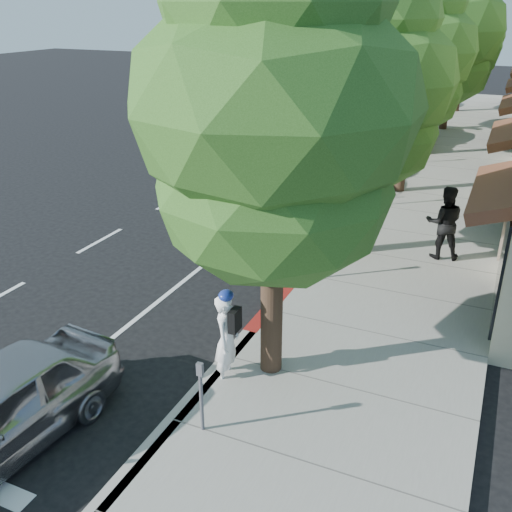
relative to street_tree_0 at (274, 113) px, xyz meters
The scene contains 17 objects.
ground 5.32m from the street_tree_0, 114.23° to the left, with size 120.00×120.00×0.00m, color black.
sidewalk 11.17m from the street_tree_0, 82.03° to the left, with size 4.60×56.00×0.15m, color gray.
curb 11.12m from the street_tree_0, 95.14° to the left, with size 0.30×56.00×0.15m, color #9E998E.
curb_red_segment 5.71m from the street_tree_0, 106.70° to the left, with size 0.32×4.00×0.15m, color maroon.
street_tree_0 is the anchor object (origin of this frame).
street_tree_1 6.01m from the street_tree_0, 90.00° to the left, with size 4.35×4.35×7.38m.
street_tree_2 12.00m from the street_tree_0, 90.00° to the left, with size 4.21×4.21×7.67m.
street_tree_3 18.00m from the street_tree_0, 90.00° to the left, with size 5.35×5.35×8.52m.
street_tree_4 24.01m from the street_tree_0, 90.00° to the left, with size 4.86×4.86×7.04m.
street_tree_5 30.00m from the street_tree_0, 90.00° to the left, with size 4.60×4.60×7.21m.
cyclist 4.05m from the street_tree_0, 142.39° to the right, with size 0.64×0.42×1.76m, color white.
bicycle 7.17m from the street_tree_0, 118.37° to the left, with size 0.63×1.80×0.94m, color #153696.
silver_suv 11.20m from the street_tree_0, 107.22° to the left, with size 2.90×6.29×1.75m, color #BCBCC1.
dark_sedan 13.33m from the street_tree_0, 103.94° to the left, with size 1.71×4.91×1.62m, color black.
white_pickup 20.47m from the street_tree_0, 94.16° to the left, with size 2.41×5.92×1.72m, color silver.
dark_suv_far 30.39m from the street_tree_0, 95.45° to the left, with size 2.12×5.26×1.79m, color black.
pedestrian 7.80m from the street_tree_0, 71.46° to the left, with size 0.95×0.74×1.96m, color black.
Camera 1 is at (4.27, -10.23, 6.42)m, focal length 40.00 mm.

